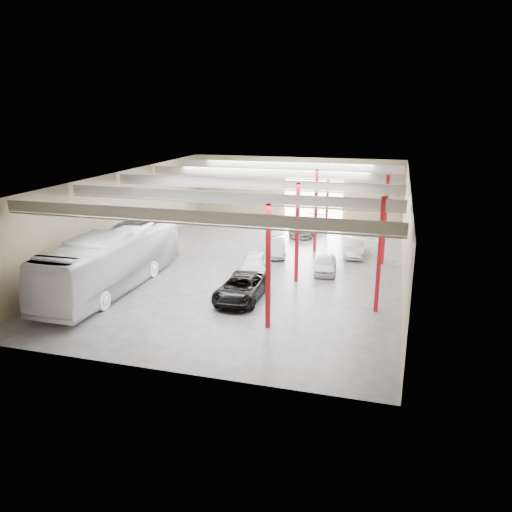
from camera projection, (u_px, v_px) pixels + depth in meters
The scene contains 8 objects.
depot_shell at pixel (256, 203), 37.16m from camera, with size 22.12×32.12×7.06m.
coach_bus at pixel (113, 260), 33.57m from camera, with size 3.32×14.18×3.95m, color silver.
black_sedan at pixel (242, 288), 31.85m from camera, with size 2.60×5.64×1.57m, color black.
car_row_a at pixel (254, 264), 36.82m from camera, with size 1.83×4.55×1.55m, color white.
car_row_b at pixel (275, 246), 41.55m from camera, with size 1.54×4.43×1.46m, color #AAAAAF.
car_row_c at pixel (308, 226), 48.44m from camera, with size 2.26×5.57×1.62m, color gray.
car_right_near at pixel (354, 247), 41.44m from camera, with size 1.59×4.56×1.50m, color silver.
car_right_far at pixel (326, 264), 37.10m from camera, with size 1.57×3.90×1.33m, color silver.
Camera 1 is at (10.13, -34.87, 11.77)m, focal length 35.00 mm.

